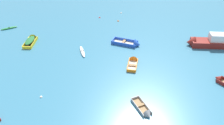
{
  "coord_description": "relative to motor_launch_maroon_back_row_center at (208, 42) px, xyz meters",
  "views": [
    {
      "loc": [
        -5.53,
        -0.25,
        17.06
      ],
      "look_at": [
        0.0,
        24.49,
        0.15
      ],
      "focal_mm": 35.29,
      "sensor_mm": 36.0,
      "label": 1
    }
  ],
  "objects": [
    {
      "name": "rowboat_orange_far_right",
      "position": [
        -12.87,
        -2.03,
        -0.5
      ],
      "size": [
        2.44,
        3.6,
        1.11
      ],
      "color": "beige",
      "rests_on": "ground_plane"
    },
    {
      "name": "rowboat_grey_back_row_left",
      "position": [
        -14.46,
        -11.35,
        -0.53
      ],
      "size": [
        1.59,
        3.35,
        0.94
      ],
      "color": "#99754C",
      "rests_on": "ground_plane"
    },
    {
      "name": "kayak_white_cluster_outer",
      "position": [
        -19.5,
        2.27,
        -0.53
      ],
      "size": [
        0.72,
        3.36,
        0.32
      ],
      "color": "white",
      "rests_on": "ground_plane"
    },
    {
      "name": "mooring_buoy_near_foreground",
      "position": [
        -9.76,
        16.51,
        -0.68
      ],
      "size": [
        0.41,
        0.41,
        0.41
      ],
      "primitive_type": "sphere",
      "color": "silver",
      "rests_on": "ground_plane"
    },
    {
      "name": "rowboat_maroon_midfield_left",
      "position": [
        -3.4,
        -8.83,
        -0.49
      ],
      "size": [
        2.58,
        3.84,
        1.04
      ],
      "color": "#99754C",
      "rests_on": "ground_plane"
    },
    {
      "name": "rowboat_yellow_far_back",
      "position": [
        -27.18,
        7.43,
        -0.32
      ],
      "size": [
        2.22,
        4.26,
        1.26
      ],
      "color": "#4C4C51",
      "rests_on": "ground_plane"
    },
    {
      "name": "rowboat_blue_distant_center",
      "position": [
        -11.62,
        2.76,
        -0.43
      ],
      "size": [
        4.66,
        3.84,
        1.54
      ],
      "color": "beige",
      "rests_on": "ground_plane"
    },
    {
      "name": "motor_launch_maroon_back_row_center",
      "position": [
        0.0,
        0.0,
        0.0
      ],
      "size": [
        7.26,
        3.9,
        2.47
      ],
      "color": "maroon",
      "rests_on": "ground_plane"
    },
    {
      "name": "mooring_buoy_midfield",
      "position": [
        -11.42,
        12.49,
        -0.68
      ],
      "size": [
        0.36,
        0.36,
        0.36
      ],
      "primitive_type": "sphere",
      "color": "orange",
      "rests_on": "ground_plane"
    },
    {
      "name": "mooring_buoy_outer_edge",
      "position": [
        -25.13,
        -6.55,
        -0.68
      ],
      "size": [
        0.32,
        0.32,
        0.32
      ],
      "primitive_type": "sphere",
      "color": "silver",
      "rests_on": "ground_plane"
    },
    {
      "name": "kayak_green_near_left",
      "position": [
        -31.58,
        13.46,
        -0.55
      ],
      "size": [
        2.89,
        1.34,
        0.27
      ],
      "color": "#288C3D",
      "rests_on": "ground_plane"
    },
    {
      "name": "mooring_buoy_central",
      "position": [
        -14.65,
        15.01,
        -0.68
      ],
      "size": [
        0.34,
        0.34,
        0.34
      ],
      "primitive_type": "sphere",
      "color": "red",
      "rests_on": "ground_plane"
    }
  ]
}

